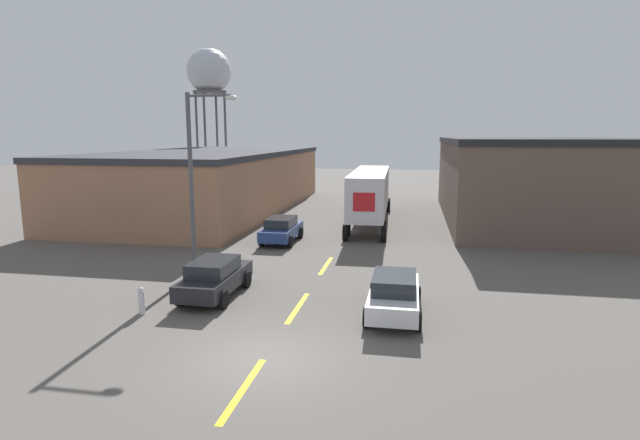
{
  "coord_description": "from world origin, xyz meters",
  "views": [
    {
      "loc": [
        4.08,
        -12.96,
        6.41
      ],
      "look_at": [
        -0.41,
        11.19,
        2.18
      ],
      "focal_mm": 28.0,
      "sensor_mm": 36.0,
      "label": 1
    }
  ],
  "objects_px": {
    "street_lamp": "(196,172)",
    "semi_truck": "(371,191)",
    "fire_hydrant": "(141,301)",
    "water_tower": "(209,73)",
    "parked_car_left_far": "(282,229)",
    "parked_car_left_near": "(215,277)",
    "parked_car_right_near": "(394,294)"
  },
  "relations": [
    {
      "from": "parked_car_left_near",
      "to": "street_lamp",
      "type": "height_order",
      "value": "street_lamp"
    },
    {
      "from": "parked_car_left_near",
      "to": "parked_car_left_far",
      "type": "bearing_deg",
      "value": 90.0
    },
    {
      "from": "semi_truck",
      "to": "water_tower",
      "type": "xyz_separation_m",
      "value": [
        -21.44,
        22.3,
        11.24
      ]
    },
    {
      "from": "street_lamp",
      "to": "water_tower",
      "type": "bearing_deg",
      "value": 111.67
    },
    {
      "from": "semi_truck",
      "to": "parked_car_right_near",
      "type": "height_order",
      "value": "semi_truck"
    },
    {
      "from": "semi_truck",
      "to": "street_lamp",
      "type": "bearing_deg",
      "value": -115.36
    },
    {
      "from": "fire_hydrant",
      "to": "parked_car_left_far",
      "type": "bearing_deg",
      "value": 81.89
    },
    {
      "from": "parked_car_right_near",
      "to": "water_tower",
      "type": "bearing_deg",
      "value": 120.18
    },
    {
      "from": "semi_truck",
      "to": "parked_car_left_near",
      "type": "xyz_separation_m",
      "value": [
        -4.7,
        -17.9,
        -1.56
      ]
    },
    {
      "from": "fire_hydrant",
      "to": "street_lamp",
      "type": "bearing_deg",
      "value": 91.15
    },
    {
      "from": "parked_car_right_near",
      "to": "street_lamp",
      "type": "distance_m",
      "value": 10.54
    },
    {
      "from": "semi_truck",
      "to": "parked_car_left_near",
      "type": "height_order",
      "value": "semi_truck"
    },
    {
      "from": "parked_car_right_near",
      "to": "water_tower",
      "type": "relative_size",
      "value": 0.26
    },
    {
      "from": "water_tower",
      "to": "fire_hydrant",
      "type": "xyz_separation_m",
      "value": [
        14.92,
        -42.59,
        -13.09
      ]
    },
    {
      "from": "parked_car_left_far",
      "to": "parked_car_right_near",
      "type": "distance_m",
      "value": 13.24
    },
    {
      "from": "water_tower",
      "to": "street_lamp",
      "type": "relative_size",
      "value": 2.01
    },
    {
      "from": "parked_car_left_far",
      "to": "street_lamp",
      "type": "distance_m",
      "value": 8.63
    },
    {
      "from": "semi_truck",
      "to": "fire_hydrant",
      "type": "bearing_deg",
      "value": -109.34
    },
    {
      "from": "parked_car_left_near",
      "to": "street_lamp",
      "type": "xyz_separation_m",
      "value": [
        -1.92,
        2.91,
        3.94
      ]
    },
    {
      "from": "semi_truck",
      "to": "parked_car_right_near",
      "type": "distance_m",
      "value": 18.95
    },
    {
      "from": "water_tower",
      "to": "fire_hydrant",
      "type": "relative_size",
      "value": 16.39
    },
    {
      "from": "parked_car_left_near",
      "to": "parked_car_right_near",
      "type": "distance_m",
      "value": 7.16
    },
    {
      "from": "parked_car_left_far",
      "to": "fire_hydrant",
      "type": "height_order",
      "value": "parked_car_left_far"
    },
    {
      "from": "semi_truck",
      "to": "parked_car_left_far",
      "type": "xyz_separation_m",
      "value": [
        -4.7,
        -7.56,
        -1.56
      ]
    },
    {
      "from": "fire_hydrant",
      "to": "water_tower",
      "type": "bearing_deg",
      "value": 109.31
    },
    {
      "from": "parked_car_left_near",
      "to": "street_lamp",
      "type": "distance_m",
      "value": 5.26
    },
    {
      "from": "water_tower",
      "to": "street_lamp",
      "type": "distance_m",
      "value": 41.1
    },
    {
      "from": "water_tower",
      "to": "street_lamp",
      "type": "height_order",
      "value": "water_tower"
    },
    {
      "from": "street_lamp",
      "to": "semi_truck",
      "type": "bearing_deg",
      "value": 66.19
    },
    {
      "from": "parked_car_left_far",
      "to": "fire_hydrant",
      "type": "xyz_separation_m",
      "value": [
        -1.82,
        -12.73,
        -0.3
      ]
    },
    {
      "from": "semi_truck",
      "to": "parked_car_left_near",
      "type": "relative_size",
      "value": 3.41
    },
    {
      "from": "parked_car_left_far",
      "to": "fire_hydrant",
      "type": "relative_size",
      "value": 4.32
    }
  ]
}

